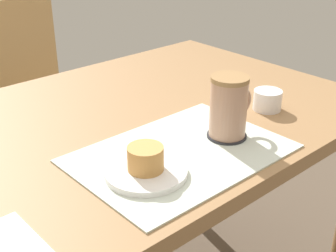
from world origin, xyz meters
name	(u,v)px	position (x,y,z in m)	size (l,w,h in m)	color
dining_table	(116,151)	(0.00, 0.00, 0.65)	(1.27, 0.79, 0.72)	#997047
wooden_chair	(35,105)	(0.17, 0.78, 0.47)	(0.46, 0.46, 0.87)	tan
placemat	(181,153)	(0.01, -0.22, 0.73)	(0.43, 0.30, 0.00)	silver
pastry_plate	(146,172)	(-0.10, -0.23, 0.73)	(0.16, 0.16, 0.01)	white
pastry	(146,158)	(-0.10, -0.23, 0.76)	(0.07, 0.07, 0.05)	tan
coffee_coaster	(227,135)	(0.14, -0.23, 0.73)	(0.09, 0.09, 0.01)	#232328
coffee_mug	(229,106)	(0.14, -0.23, 0.80)	(0.11, 0.08, 0.13)	tan
sugar_bowl	(267,100)	(0.33, -0.19, 0.75)	(0.07, 0.07, 0.05)	white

